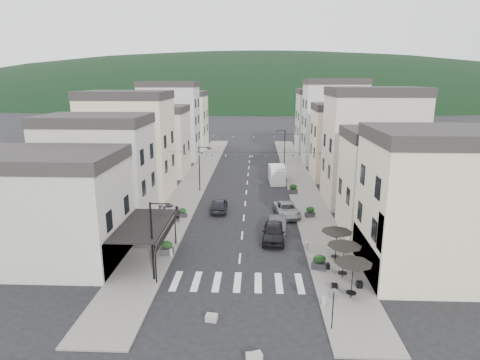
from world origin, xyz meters
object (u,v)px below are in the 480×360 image
at_px(parked_car_e, 219,205).
at_px(pedestrian_a, 165,215).
at_px(delivery_van, 277,174).
at_px(parked_car_c, 287,210).
at_px(parked_car_b, 277,226).
at_px(parked_car_d, 279,176).
at_px(pedestrian_b, 177,214).
at_px(parked_car_a, 274,232).

bearing_deg(parked_car_e, pedestrian_a, 39.01).
relative_size(parked_car_e, delivery_van, 0.82).
bearing_deg(parked_car_c, delivery_van, 83.81).
height_order(parked_car_b, delivery_van, delivery_van).
xyz_separation_m(parked_car_b, parked_car_d, (1.27, 21.07, -0.09)).
xyz_separation_m(parked_car_b, parked_car_e, (-6.15, 6.42, -0.03)).
xyz_separation_m(parked_car_c, parked_car_d, (0.00, 15.87, -0.02)).
relative_size(parked_car_d, delivery_van, 0.88).
distance_m(pedestrian_a, pedestrian_b, 1.24).
bearing_deg(parked_car_b, delivery_van, 92.83).
bearing_deg(parked_car_d, parked_car_b, -95.01).
relative_size(parked_car_a, pedestrian_b, 2.93).
xyz_separation_m(parked_car_a, parked_car_c, (1.66, 6.94, -0.14)).
height_order(delivery_van, pedestrian_a, delivery_van).
bearing_deg(pedestrian_b, parked_car_c, 58.56).
relative_size(parked_car_b, parked_car_d, 1.00).
height_order(parked_car_a, parked_car_e, parked_car_a).
relative_size(parked_car_c, pedestrian_a, 2.81).
bearing_deg(parked_car_a, parked_car_b, 81.44).
bearing_deg(parked_car_a, pedestrian_b, 161.07).
bearing_deg(parked_car_e, parked_car_d, -118.52).
height_order(parked_car_b, pedestrian_a, pedestrian_a).
distance_m(parked_car_b, pedestrian_a, 11.45).
xyz_separation_m(parked_car_e, delivery_van, (7.02, 13.37, 0.49)).
bearing_deg(parked_car_c, pedestrian_a, -173.53).
bearing_deg(delivery_van, parked_car_c, -90.81).
relative_size(parked_car_b, pedestrian_b, 2.77).
xyz_separation_m(parked_car_d, delivery_van, (-0.40, -1.28, 0.55)).
bearing_deg(delivery_van, parked_car_b, -94.88).
distance_m(parked_car_a, parked_car_e, 9.99).
xyz_separation_m(delivery_van, pedestrian_a, (-12.13, -17.77, -0.22)).
relative_size(pedestrian_a, pedestrian_b, 1.06).
relative_size(parked_car_a, parked_car_e, 1.13).
relative_size(parked_car_c, parked_car_e, 1.15).
height_order(parked_car_d, pedestrian_a, pedestrian_a).
xyz_separation_m(parked_car_d, parked_car_e, (-7.41, -14.65, 0.06)).
xyz_separation_m(parked_car_d, pedestrian_a, (-12.53, -19.05, 0.33)).
bearing_deg(parked_car_d, parked_car_a, -95.74).
bearing_deg(pedestrian_a, pedestrian_b, 14.99).
relative_size(parked_car_b, pedestrian_a, 2.62).
bearing_deg(parked_car_e, pedestrian_b, 43.82).
height_order(parked_car_a, pedestrian_b, pedestrian_b).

